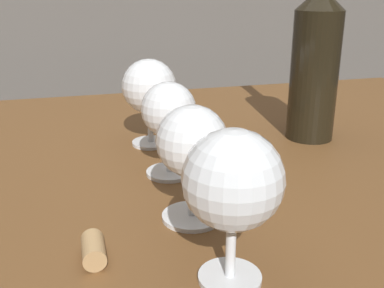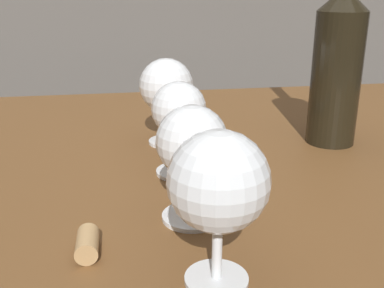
% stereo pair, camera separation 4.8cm
% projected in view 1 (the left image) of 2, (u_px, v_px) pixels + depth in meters
% --- Properties ---
extents(dining_table, '(1.47, 0.85, 0.72)m').
position_uv_depth(dining_table, '(138.00, 209.00, 0.70)').
color(dining_table, brown).
rests_on(dining_table, ground_plane).
extents(wine_glass_chardonnay, '(0.09, 0.09, 0.14)m').
position_uv_depth(wine_glass_chardonnay, '(233.00, 183.00, 0.37)').
color(wine_glass_chardonnay, white).
rests_on(wine_glass_chardonnay, dining_table).
extents(wine_glass_port, '(0.08, 0.08, 0.13)m').
position_uv_depth(wine_glass_port, '(192.00, 146.00, 0.48)').
color(wine_glass_port, white).
rests_on(wine_glass_port, dining_table).
extents(wine_glass_rose, '(0.07, 0.07, 0.13)m').
position_uv_depth(wine_glass_rose, '(169.00, 113.00, 0.60)').
color(wine_glass_rose, white).
rests_on(wine_glass_rose, dining_table).
extents(wine_glass_white, '(0.08, 0.08, 0.14)m').
position_uv_depth(wine_glass_white, '(149.00, 87.00, 0.71)').
color(wine_glass_white, white).
rests_on(wine_glass_white, dining_table).
extents(wine_bottle, '(0.08, 0.08, 0.33)m').
position_uv_depth(wine_bottle, '(315.00, 62.00, 0.73)').
color(wine_bottle, black).
rests_on(wine_bottle, dining_table).
extents(cork, '(0.02, 0.04, 0.02)m').
position_uv_depth(cork, '(93.00, 250.00, 0.43)').
color(cork, tan).
rests_on(cork, dining_table).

